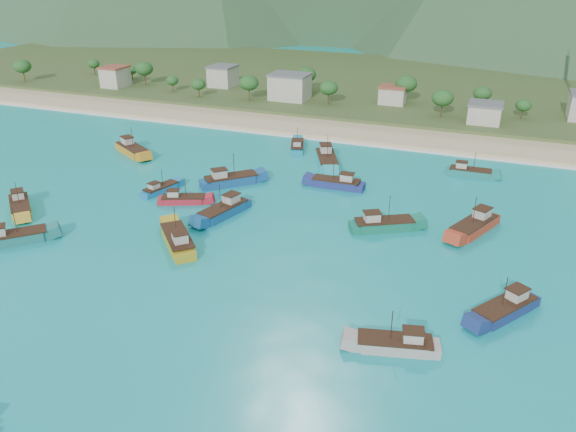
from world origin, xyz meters
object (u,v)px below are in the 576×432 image
(boat_24, at_px, (183,200))
(boat_27, at_px, (396,345))
(boat_17, at_px, (327,160))
(boat_19, at_px, (20,207))
(boat_14, at_px, (132,150))
(boat_26, at_px, (297,147))
(boat_6, at_px, (161,190))
(boat_13, at_px, (474,227))
(boat_8, at_px, (505,309))
(boat_16, at_px, (469,173))
(boat_1, at_px, (224,211))
(boat_21, at_px, (178,241))
(boat_15, at_px, (383,225))
(boat_2, at_px, (230,181))
(boat_25, at_px, (337,184))
(boat_5, at_px, (13,239))

(boat_24, height_order, boat_27, boat_27)
(boat_17, height_order, boat_19, boat_17)
(boat_14, relative_size, boat_26, 1.20)
(boat_6, distance_m, boat_13, 58.78)
(boat_8, relative_size, boat_16, 1.10)
(boat_1, height_order, boat_21, boat_21)
(boat_6, height_order, boat_24, boat_24)
(boat_24, relative_size, boat_27, 0.90)
(boat_13, xyz_separation_m, boat_17, (-33.18, 22.79, 0.11))
(boat_15, distance_m, boat_26, 45.21)
(boat_2, bearing_deg, boat_24, -63.90)
(boat_2, height_order, boat_14, boat_14)
(boat_1, relative_size, boat_6, 1.37)
(boat_19, xyz_separation_m, boat_21, (33.95, -1.61, 0.11))
(boat_8, relative_size, boat_14, 0.88)
(boat_8, height_order, boat_17, boat_17)
(boat_2, bearing_deg, boat_25, 63.13)
(boat_15, bearing_deg, boat_2, -134.67)
(boat_1, bearing_deg, boat_21, 98.91)
(boat_6, distance_m, boat_19, 25.22)
(boat_19, xyz_separation_m, boat_27, (71.49, -14.90, -0.08))
(boat_21, bearing_deg, boat_16, 7.61)
(boat_15, distance_m, boat_17, 33.41)
(boat_8, xyz_separation_m, boat_13, (-5.64, 23.58, 0.12))
(boat_16, distance_m, boat_21, 64.02)
(boat_5, bearing_deg, boat_1, 84.46)
(boat_8, xyz_separation_m, boat_19, (-83.16, 2.67, -0.00))
(boat_15, bearing_deg, boat_19, -105.16)
(boat_1, relative_size, boat_27, 1.15)
(boat_21, distance_m, boat_25, 36.98)
(boat_21, bearing_deg, boat_15, -11.92)
(boat_16, distance_m, boat_25, 29.13)
(boat_15, xyz_separation_m, boat_25, (-12.65, 15.45, -0.04))
(boat_25, bearing_deg, boat_2, 105.84)
(boat_14, bearing_deg, boat_17, 132.76)
(boat_6, bearing_deg, boat_8, -0.22)
(boat_19, bearing_deg, boat_1, 149.93)
(boat_8, distance_m, boat_16, 51.39)
(boat_8, xyz_separation_m, boat_25, (-32.73, 34.16, 0.00))
(boat_15, height_order, boat_21, boat_21)
(boat_5, distance_m, boat_15, 60.48)
(boat_5, height_order, boat_8, boat_5)
(boat_1, xyz_separation_m, boat_8, (47.72, -14.21, -0.06))
(boat_16, relative_size, boat_24, 1.03)
(boat_5, distance_m, boat_24, 29.38)
(boat_5, distance_m, boat_13, 75.62)
(boat_26, bearing_deg, boat_17, -56.85)
(boat_5, relative_size, boat_19, 1.02)
(boat_21, bearing_deg, boat_26, 46.09)
(boat_17, height_order, boat_25, boat_17)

